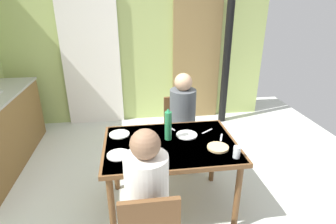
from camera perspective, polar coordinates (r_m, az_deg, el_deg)
ground_plane at (r=2.93m, az=-4.60°, el=-19.49°), size 6.05×6.05×0.00m
wall_back at (r=4.55m, az=-7.15°, el=13.86°), size 4.43×0.10×2.56m
door_wooden at (r=4.66m, az=6.00°, el=10.59°), size 0.80×0.05×2.00m
stove_pipe_column at (r=4.48m, az=12.49°, el=13.38°), size 0.12×0.12×2.56m
curtain_panel at (r=4.53m, az=-15.89°, el=10.51°), size 0.90×0.03×2.15m
dining_table at (r=2.55m, az=0.48°, el=-8.16°), size 1.23×0.87×0.74m
chair_far_diner at (r=3.34m, az=2.62°, el=-3.36°), size 0.40×0.40×0.87m
person_near_diner at (r=1.92m, az=-4.53°, el=-15.43°), size 0.30×0.37×0.77m
person_far_diner at (r=3.11m, az=3.17°, el=0.26°), size 0.30×0.37×0.77m
water_bottle_green_near at (r=2.51m, az=0.03°, el=-2.75°), size 0.07×0.07×0.31m
serving_bowl_center at (r=2.23m, az=-2.65°, el=-9.91°), size 0.17×0.17×0.05m
dinner_plate_near_left at (r=2.69m, az=-10.24°, el=-4.65°), size 0.20×0.20×0.01m
dinner_plate_near_right at (r=2.36m, az=-10.38°, el=-8.91°), size 0.20×0.20×0.01m
dinner_plate_far_center at (r=2.64m, az=3.97°, el=-4.85°), size 0.20×0.20×0.01m
drinking_glass_by_near_diner at (r=2.34m, az=14.33°, el=-8.21°), size 0.06×0.06×0.10m
bread_plate_sliced at (r=2.46m, az=10.50°, el=-7.38°), size 0.19×0.19×0.02m
cutlery_knife_near at (r=2.65m, az=11.20°, el=-5.30°), size 0.07×0.14×0.00m
cutlery_fork_near at (r=2.75m, az=8.29°, el=-4.03°), size 0.13×0.10×0.00m
cutlery_knife_far at (r=2.78m, az=0.56°, el=-3.39°), size 0.08×0.14×0.00m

